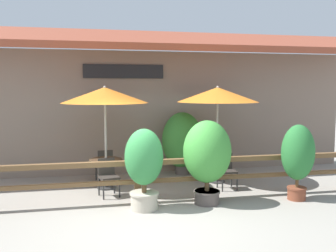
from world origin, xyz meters
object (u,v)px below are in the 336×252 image
Objects in this scene: dining_table_near at (106,165)px; chair_middle_streetside at (226,169)px; potted_plant_broad_leaf at (182,141)px; chair_near_wallside at (105,163)px; potted_plant_tall_tropical at (144,164)px; chair_middle_wallside at (211,159)px; patio_umbrella_near at (105,95)px; potted_plant_entrance_palm at (207,155)px; patio_umbrella_middle at (218,95)px; chair_near_streetside at (108,175)px; dining_table_middle at (217,160)px; potted_plant_corner_fern at (298,156)px.

dining_table_near is 0.95× the size of chair_middle_streetside.
chair_near_wallside is at bearing -168.50° from potted_plant_broad_leaf.
chair_middle_wallside is at bearing 47.95° from potted_plant_tall_tropical.
potted_plant_entrance_palm is (2.10, -1.73, -1.26)m from patio_umbrella_near.
potted_plant_tall_tropical is at bearing -140.08° from patio_umbrella_middle.
potted_plant_entrance_palm is (-0.84, -1.78, -1.26)m from patio_umbrella_middle.
chair_near_streetside is (0.02, -0.68, -1.84)m from patio_umbrella_near.
chair_middle_streetside is (2.94, 0.03, 0.00)m from chair_near_streetside.
chair_middle_streetside is 1.00× the size of chair_middle_wallside.
dining_table_near is at bearing -153.24° from potted_plant_broad_leaf.
chair_middle_wallside is (0.07, 0.69, -0.09)m from dining_table_middle.
chair_middle_streetside is (0.02, -0.69, -1.84)m from patio_umbrella_middle.
patio_umbrella_middle is (2.94, 0.04, 1.75)m from dining_table_near.
potted_plant_entrance_palm reaches higher than potted_plant_corner_fern.
patio_umbrella_near is at bearing 140.41° from potted_plant_entrance_palm.
chair_near_streetside is at bearing 30.27° from chair_middle_wallside.
patio_umbrella_middle is 1.75m from dining_table_middle.
patio_umbrella_near is at bearing -179.18° from patio_umbrella_middle.
chair_middle_streetside is at bearing 146.89° from chair_near_wallside.
potted_plant_broad_leaf reaches higher than chair_near_streetside.
chair_middle_streetside is 0.52× the size of potted_plant_tall_tropical.
patio_umbrella_middle is 2.93× the size of chair_middle_wallside.
chair_near_streetside is 1.36m from chair_near_wallside.
dining_table_near is at bearing -179.18° from patio_umbrella_middle.
chair_near_wallside is 0.48× the size of potted_plant_entrance_palm.
potted_plant_broad_leaf is at bearing 122.68° from potted_plant_corner_fern.
chair_near_wallside reaches higher than dining_table_near.
patio_umbrella_near is at bearing 180.00° from dining_table_near.
dining_table_middle is 2.94m from potted_plant_tall_tropical.
potted_plant_tall_tropical reaches higher than chair_middle_streetside.
patio_umbrella_near is 2.93× the size of chair_middle_wallside.
chair_near_wallside is at bearing 167.84° from dining_table_middle.
potted_plant_corner_fern is (4.19, -1.86, 0.42)m from dining_table_near.
potted_plant_entrance_palm reaches higher than chair_near_streetside.
dining_table_near is 2.76m from potted_plant_entrance_palm.
potted_plant_corner_fern is at bearing -57.32° from potted_plant_broad_leaf.
dining_table_near is 0.95× the size of chair_near_wallside.
patio_umbrella_near is 1.41× the size of potted_plant_broad_leaf.
patio_umbrella_near reaches higher than chair_middle_wallside.
chair_near_wallside is 3.26m from potted_plant_entrance_palm.
potted_plant_corner_fern is 0.94× the size of potted_plant_broad_leaf.
potted_plant_corner_fern is 1.01× the size of potted_plant_tall_tropical.
potted_plant_tall_tropical is at bearing -68.96° from dining_table_near.
potted_plant_broad_leaf reaches higher than dining_table_middle.
potted_plant_corner_fern reaches higher than chair_near_wallside.
chair_middle_streetside is 0.48× the size of potted_plant_entrance_palm.
potted_plant_entrance_palm is at bearing -39.59° from dining_table_near.
dining_table_near is at bearing 156.03° from potted_plant_corner_fern.
dining_table_near is at bearing 111.04° from potted_plant_tall_tropical.
dining_table_middle is 2.31m from potted_plant_corner_fern.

